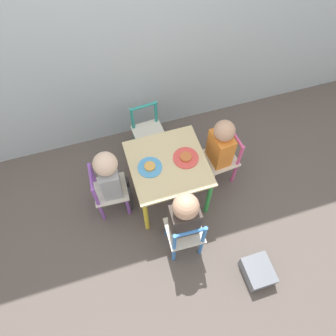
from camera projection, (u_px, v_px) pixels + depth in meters
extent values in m
plane|color=#5B514C|center=(168.00, 193.00, 2.86)|extent=(6.00, 6.00, 0.00)
cube|color=beige|center=(168.00, 164.00, 2.45)|extent=(0.57, 0.57, 0.02)
cylinder|color=yellow|center=(146.00, 216.00, 2.49)|extent=(0.04, 0.04, 0.47)
cylinder|color=green|center=(208.00, 198.00, 2.57)|extent=(0.04, 0.04, 0.47)
cylinder|color=orange|center=(130.00, 162.00, 2.75)|extent=(0.04, 0.04, 0.47)
cylinder|color=#DB3D38|center=(187.00, 147.00, 2.82)|extent=(0.04, 0.04, 0.47)
cube|color=silver|center=(220.00, 158.00, 2.71)|extent=(0.28, 0.28, 0.02)
cylinder|color=#E5599E|center=(201.00, 162.00, 2.87)|extent=(0.03, 0.03, 0.27)
cylinder|color=#E5599E|center=(212.00, 181.00, 2.76)|extent=(0.03, 0.03, 0.27)
cylinder|color=#E5599E|center=(223.00, 154.00, 2.91)|extent=(0.03, 0.03, 0.27)
cylinder|color=#E5599E|center=(234.00, 173.00, 2.81)|extent=(0.03, 0.03, 0.27)
cylinder|color=#E5599E|center=(227.00, 136.00, 2.68)|extent=(0.03, 0.03, 0.26)
cylinder|color=#E5599E|center=(240.00, 156.00, 2.58)|extent=(0.03, 0.03, 0.26)
cylinder|color=#E5599E|center=(236.00, 137.00, 2.53)|extent=(0.04, 0.21, 0.02)
cube|color=silver|center=(110.00, 189.00, 2.56)|extent=(0.27, 0.27, 0.02)
cylinder|color=#8E51BC|center=(128.00, 206.00, 2.64)|extent=(0.03, 0.03, 0.27)
cylinder|color=#8E51BC|center=(123.00, 184.00, 2.75)|extent=(0.03, 0.03, 0.27)
cylinder|color=#8E51BC|center=(102.00, 212.00, 2.62)|extent=(0.03, 0.03, 0.27)
cylinder|color=#8E51BC|center=(98.00, 189.00, 2.72)|extent=(0.03, 0.03, 0.27)
cylinder|color=#8E51BC|center=(96.00, 197.00, 2.39)|extent=(0.03, 0.03, 0.26)
cylinder|color=#8E51BC|center=(92.00, 173.00, 2.50)|extent=(0.03, 0.03, 0.26)
cylinder|color=#8E51BC|center=(91.00, 177.00, 2.35)|extent=(0.04, 0.21, 0.02)
cube|color=silver|center=(184.00, 230.00, 2.39)|extent=(0.27, 0.27, 0.02)
cylinder|color=#387AD1|center=(193.00, 221.00, 2.58)|extent=(0.03, 0.03, 0.27)
cylinder|color=#387AD1|center=(167.00, 228.00, 2.55)|extent=(0.03, 0.03, 0.27)
cylinder|color=#387AD1|center=(201.00, 247.00, 2.47)|extent=(0.03, 0.03, 0.27)
cylinder|color=#387AD1|center=(174.00, 254.00, 2.44)|extent=(0.03, 0.03, 0.27)
cylinder|color=#387AD1|center=(204.00, 235.00, 2.24)|extent=(0.03, 0.03, 0.26)
cylinder|color=#387AD1|center=(174.00, 242.00, 2.22)|extent=(0.03, 0.03, 0.26)
cylinder|color=#387AD1|center=(190.00, 233.00, 2.13)|extent=(0.21, 0.03, 0.02)
cube|color=silver|center=(149.00, 133.00, 2.85)|extent=(0.28, 0.28, 0.02)
cylinder|color=teal|center=(142.00, 156.00, 2.90)|extent=(0.03, 0.03, 0.27)
cylinder|color=teal|center=(165.00, 149.00, 2.94)|extent=(0.03, 0.03, 0.27)
cylinder|color=teal|center=(135.00, 138.00, 3.00)|extent=(0.03, 0.03, 0.27)
cylinder|color=teal|center=(157.00, 131.00, 3.04)|extent=(0.03, 0.03, 0.27)
cylinder|color=teal|center=(132.00, 119.00, 2.78)|extent=(0.03, 0.03, 0.26)
cylinder|color=teal|center=(156.00, 112.00, 2.81)|extent=(0.03, 0.03, 0.26)
cylinder|color=teal|center=(143.00, 106.00, 2.70)|extent=(0.21, 0.04, 0.02)
cylinder|color=#7A6B5B|center=(203.00, 167.00, 2.83)|extent=(0.07, 0.07, 0.29)
cylinder|color=#7A6B5B|center=(208.00, 176.00, 2.78)|extent=(0.07, 0.07, 0.29)
cube|color=orange|center=(220.00, 148.00, 2.57)|extent=(0.16, 0.21, 0.30)
sphere|color=tan|center=(224.00, 131.00, 2.38)|extent=(0.16, 0.16, 0.16)
cylinder|color=#38383D|center=(128.00, 199.00, 2.67)|extent=(0.07, 0.07, 0.29)
cylinder|color=#38383D|center=(126.00, 189.00, 2.72)|extent=(0.07, 0.07, 0.29)
cube|color=#999EA8|center=(110.00, 179.00, 2.43)|extent=(0.15, 0.21, 0.29)
sphere|color=beige|center=(105.00, 164.00, 2.25)|extent=(0.17, 0.17, 0.17)
cylinder|color=#4C608E|center=(185.00, 221.00, 2.57)|extent=(0.07, 0.07, 0.29)
cylinder|color=#4C608E|center=(173.00, 224.00, 2.56)|extent=(0.07, 0.07, 0.29)
cube|color=#423833|center=(184.00, 220.00, 2.26)|extent=(0.21, 0.15, 0.29)
sphere|color=tan|center=(186.00, 206.00, 2.07)|extent=(0.18, 0.18, 0.18)
cylinder|color=#E54C47|center=(186.00, 158.00, 2.46)|extent=(0.19, 0.19, 0.01)
cylinder|color=#CC6633|center=(186.00, 157.00, 2.45)|extent=(0.09, 0.09, 0.02)
cylinder|color=#4C9EE0|center=(150.00, 167.00, 2.41)|extent=(0.18, 0.18, 0.01)
cylinder|color=gold|center=(150.00, 166.00, 2.40)|extent=(0.08, 0.08, 0.02)
cube|color=slate|center=(258.00, 272.00, 2.45)|extent=(0.20, 0.24, 0.12)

